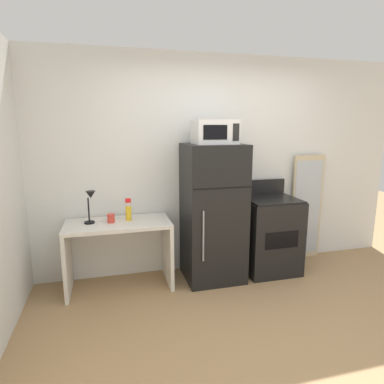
# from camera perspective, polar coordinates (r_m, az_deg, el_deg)

# --- Properties ---
(ground_plane) EXTENTS (12.00, 12.00, 0.00)m
(ground_plane) POSITION_cam_1_polar(r_m,az_deg,el_deg) (3.07, 14.33, -24.30)
(ground_plane) COLOR #9E7A51
(wall_back_white) EXTENTS (5.00, 0.10, 2.60)m
(wall_back_white) POSITION_cam_1_polar(r_m,az_deg,el_deg) (4.08, 3.68, 4.75)
(wall_back_white) COLOR silver
(wall_back_white) RESTS_ON ground
(desk) EXTENTS (1.13, 0.55, 0.75)m
(desk) POSITION_cam_1_polar(r_m,az_deg,el_deg) (3.72, -12.61, -8.51)
(desk) COLOR silver
(desk) RESTS_ON ground
(desk_lamp) EXTENTS (0.14, 0.12, 0.35)m
(desk_lamp) POSITION_cam_1_polar(r_m,az_deg,el_deg) (3.62, -17.26, -1.60)
(desk_lamp) COLOR black
(desk_lamp) RESTS_ON desk
(spray_bottle) EXTENTS (0.06, 0.06, 0.25)m
(spray_bottle) POSITION_cam_1_polar(r_m,az_deg,el_deg) (3.67, -10.98, -3.38)
(spray_bottle) COLOR yellow
(spray_bottle) RESTS_ON desk
(coffee_mug) EXTENTS (0.08, 0.08, 0.09)m
(coffee_mug) POSITION_cam_1_polar(r_m,az_deg,el_deg) (3.65, -13.90, -4.44)
(coffee_mug) COLOR #D83F33
(coffee_mug) RESTS_ON desk
(refrigerator) EXTENTS (0.66, 0.64, 1.58)m
(refrigerator) POSITION_cam_1_polar(r_m,az_deg,el_deg) (3.79, 3.67, -3.64)
(refrigerator) COLOR black
(refrigerator) RESTS_ON ground
(microwave) EXTENTS (0.46, 0.35, 0.26)m
(microwave) POSITION_cam_1_polar(r_m,az_deg,el_deg) (3.64, 3.96, 10.37)
(microwave) COLOR silver
(microwave) RESTS_ON refrigerator
(oven_range) EXTENTS (0.65, 0.61, 1.10)m
(oven_range) POSITION_cam_1_polar(r_m,az_deg,el_deg) (4.18, 13.25, -7.13)
(oven_range) COLOR black
(oven_range) RESTS_ON ground
(leaning_mirror) EXTENTS (0.44, 0.03, 1.40)m
(leaning_mirror) POSITION_cam_1_polar(r_m,az_deg,el_deg) (4.66, 19.26, -2.53)
(leaning_mirror) COLOR #C6B793
(leaning_mirror) RESTS_ON ground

